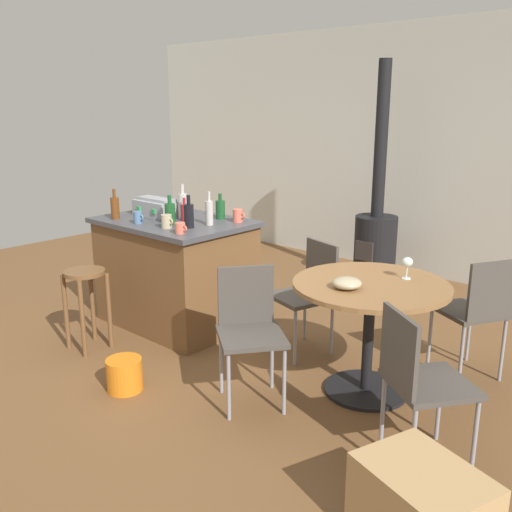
{
  "coord_description": "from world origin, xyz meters",
  "views": [
    {
      "loc": [
        2.9,
        -2.8,
        1.84
      ],
      "look_at": [
        0.3,
        0.11,
        0.79
      ],
      "focal_mm": 39.49,
      "sensor_mm": 36.0,
      "label": 1
    }
  ],
  "objects_px": {
    "wooden_stool": "(86,293)",
    "cardboard_box": "(421,510)",
    "dining_table": "(370,310)",
    "bottle_1": "(209,212)",
    "plastic_bucket": "(124,375)",
    "bottle_0": "(220,209)",
    "bottle_4": "(184,212)",
    "cup_1": "(138,217)",
    "wine_glass": "(407,263)",
    "folding_chair_near": "(309,289)",
    "folding_chair_right": "(476,308)",
    "folding_chair_left": "(419,377)",
    "bottle_6": "(183,205)",
    "folding_chair_far": "(249,325)",
    "toolbox": "(157,207)",
    "bottle_2": "(170,213)",
    "bottle_3": "(115,207)",
    "kitchen_island": "(176,272)",
    "cup_3": "(167,221)",
    "cup_0": "(180,228)",
    "cup_2": "(238,216)",
    "serving_bowl": "(347,283)",
    "bottle_5": "(189,215)"
  },
  "relations": [
    {
      "from": "folding_chair_left",
      "to": "bottle_1",
      "type": "distance_m",
      "value": 2.22
    },
    {
      "from": "folding_chair_far",
      "to": "serving_bowl",
      "type": "xyz_separation_m",
      "value": [
        0.47,
        0.37,
        0.29
      ]
    },
    {
      "from": "bottle_1",
      "to": "bottle_4",
      "type": "height_order",
      "value": "bottle_1"
    },
    {
      "from": "folding_chair_left",
      "to": "cup_3",
      "type": "xyz_separation_m",
      "value": [
        -2.26,
        0.24,
        0.46
      ]
    },
    {
      "from": "bottle_0",
      "to": "bottle_4",
      "type": "relative_size",
      "value": 1.11
    },
    {
      "from": "toolbox",
      "to": "cup_2",
      "type": "bearing_deg",
      "value": 21.02
    },
    {
      "from": "wooden_stool",
      "to": "folding_chair_left",
      "type": "height_order",
      "value": "folding_chair_left"
    },
    {
      "from": "kitchen_island",
      "to": "plastic_bucket",
      "type": "xyz_separation_m",
      "value": [
        0.67,
        -1.03,
        -0.35
      ]
    },
    {
      "from": "toolbox",
      "to": "bottle_4",
      "type": "height_order",
      "value": "bottle_4"
    },
    {
      "from": "dining_table",
      "to": "plastic_bucket",
      "type": "distance_m",
      "value": 1.67
    },
    {
      "from": "cup_1",
      "to": "wine_glass",
      "type": "bearing_deg",
      "value": 14.31
    },
    {
      "from": "bottle_5",
      "to": "cardboard_box",
      "type": "relative_size",
      "value": 0.5
    },
    {
      "from": "bottle_5",
      "to": "cup_1",
      "type": "distance_m",
      "value": 0.46
    },
    {
      "from": "folding_chair_near",
      "to": "bottle_6",
      "type": "bearing_deg",
      "value": -170.37
    },
    {
      "from": "wooden_stool",
      "to": "cardboard_box",
      "type": "relative_size",
      "value": 1.22
    },
    {
      "from": "toolbox",
      "to": "bottle_0",
      "type": "distance_m",
      "value": 0.57
    },
    {
      "from": "folding_chair_near",
      "to": "bottle_0",
      "type": "height_order",
      "value": "bottle_0"
    },
    {
      "from": "bottle_5",
      "to": "serving_bowl",
      "type": "relative_size",
      "value": 1.43
    },
    {
      "from": "cup_1",
      "to": "plastic_bucket",
      "type": "distance_m",
      "value": 1.37
    },
    {
      "from": "dining_table",
      "to": "bottle_1",
      "type": "relative_size",
      "value": 3.69
    },
    {
      "from": "dining_table",
      "to": "bottle_1",
      "type": "distance_m",
      "value": 1.56
    },
    {
      "from": "folding_chair_near",
      "to": "cup_0",
      "type": "bearing_deg",
      "value": -141.6
    },
    {
      "from": "bottle_6",
      "to": "folding_chair_left",
      "type": "bearing_deg",
      "value": -13.34
    },
    {
      "from": "bottle_4",
      "to": "cup_2",
      "type": "bearing_deg",
      "value": 35.69
    },
    {
      "from": "folding_chair_right",
      "to": "wine_glass",
      "type": "distance_m",
      "value": 0.63
    },
    {
      "from": "folding_chair_left",
      "to": "bottle_6",
      "type": "height_order",
      "value": "bottle_6"
    },
    {
      "from": "kitchen_island",
      "to": "cup_3",
      "type": "height_order",
      "value": "cup_3"
    },
    {
      "from": "bottle_0",
      "to": "wine_glass",
      "type": "distance_m",
      "value": 1.75
    },
    {
      "from": "folding_chair_near",
      "to": "folding_chair_right",
      "type": "height_order",
      "value": "folding_chair_right"
    },
    {
      "from": "folding_chair_left",
      "to": "folding_chair_right",
      "type": "distance_m",
      "value": 1.16
    },
    {
      "from": "wooden_stool",
      "to": "dining_table",
      "type": "height_order",
      "value": "dining_table"
    },
    {
      "from": "folding_chair_far",
      "to": "toolbox",
      "type": "relative_size",
      "value": 2.1
    },
    {
      "from": "cup_2",
      "to": "cup_3",
      "type": "height_order",
      "value": "same"
    },
    {
      "from": "wooden_stool",
      "to": "folding_chair_right",
      "type": "relative_size",
      "value": 0.72
    },
    {
      "from": "bottle_2",
      "to": "plastic_bucket",
      "type": "distance_m",
      "value": 1.37
    },
    {
      "from": "bottle_3",
      "to": "dining_table",
      "type": "bearing_deg",
      "value": 7.92
    },
    {
      "from": "bottle_5",
      "to": "cup_1",
      "type": "relative_size",
      "value": 2.41
    },
    {
      "from": "bottle_6",
      "to": "cup_2",
      "type": "xyz_separation_m",
      "value": [
        0.45,
        0.2,
        -0.06
      ]
    },
    {
      "from": "bottle_4",
      "to": "bottle_6",
      "type": "bearing_deg",
      "value": 145.45
    },
    {
      "from": "dining_table",
      "to": "folding_chair_left",
      "type": "xyz_separation_m",
      "value": [
        0.59,
        -0.51,
        -0.08
      ]
    },
    {
      "from": "wooden_stool",
      "to": "bottle_6",
      "type": "relative_size",
      "value": 2.17
    },
    {
      "from": "bottle_2",
      "to": "cup_0",
      "type": "relative_size",
      "value": 2.06
    },
    {
      "from": "bottle_0",
      "to": "cardboard_box",
      "type": "distance_m",
      "value": 2.95
    },
    {
      "from": "bottle_2",
      "to": "plastic_bucket",
      "type": "bearing_deg",
      "value": -58.57
    },
    {
      "from": "toolbox",
      "to": "cup_1",
      "type": "relative_size",
      "value": 3.79
    },
    {
      "from": "serving_bowl",
      "to": "bottle_1",
      "type": "bearing_deg",
      "value": 170.86
    },
    {
      "from": "wooden_stool",
      "to": "bottle_6",
      "type": "bearing_deg",
      "value": 82.98
    },
    {
      "from": "wooden_stool",
      "to": "cardboard_box",
      "type": "distance_m",
      "value": 2.89
    },
    {
      "from": "cardboard_box",
      "to": "plastic_bucket",
      "type": "relative_size",
      "value": 2.17
    },
    {
      "from": "folding_chair_left",
      "to": "bottle_6",
      "type": "xyz_separation_m",
      "value": [
        -2.46,
        0.58,
        0.52
      ]
    }
  ]
}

